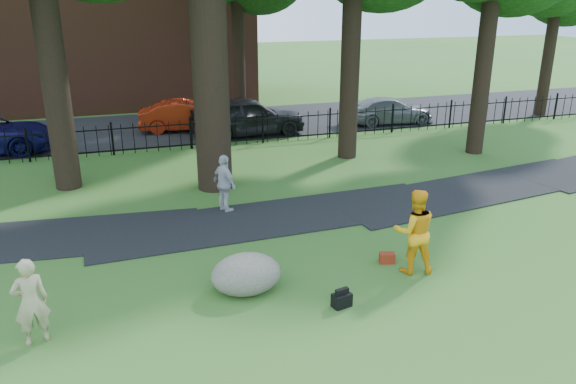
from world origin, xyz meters
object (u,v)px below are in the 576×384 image
object	(u,v)px
boulder	(246,272)
red_sedan	(186,116)
woman	(31,302)
man	(414,231)

from	to	relation	value
boulder	red_sedan	distance (m)	14.99
woman	boulder	world-z (taller)	woman
red_sedan	boulder	bearing A→B (deg)	-175.28
boulder	man	bearing A→B (deg)	-4.64
man	red_sedan	world-z (taller)	man
woman	boulder	xyz separation A→B (m)	(4.05, 0.65, -0.39)
boulder	red_sedan	bearing A→B (deg)	86.36
woman	boulder	size ratio (longest dim) A/B	1.11
boulder	red_sedan	xyz separation A→B (m)	(0.95, 14.96, 0.25)
woman	man	distance (m)	7.83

